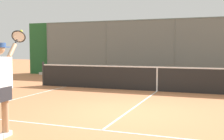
{
  "coord_description": "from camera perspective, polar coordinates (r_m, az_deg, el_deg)",
  "views": [
    {
      "loc": [
        -2.13,
        6.89,
        1.64
      ],
      "look_at": [
        0.61,
        -0.61,
        1.05
      ],
      "focal_mm": 45.74,
      "sensor_mm": 36.0,
      "label": 1
    }
  ],
  "objects": [
    {
      "name": "fence_backdrop",
      "position": [
        16.42,
        12.69,
        4.14
      ],
      "size": [
        18.95,
        1.37,
        3.31
      ],
      "color": "slate",
      "rests_on": "ground"
    },
    {
      "name": "tennis_player",
      "position": [
        5.55,
        -21.51,
        -2.24
      ],
      "size": [
        0.55,
        1.42,
        2.05
      ],
      "rotation": [
        0.0,
        0.0,
        -1.49
      ],
      "color": "silver",
      "rests_on": "ground"
    },
    {
      "name": "court_line_markings",
      "position": [
        5.66,
        -3.02,
        -12.6
      ],
      "size": [
        8.09,
        10.32,
        0.01
      ],
      "color": "white",
      "rests_on": "ground"
    },
    {
      "name": "tennis_net",
      "position": [
        11.17,
        9.0,
        -1.71
      ],
      "size": [
        10.39,
        0.09,
        1.07
      ],
      "color": "#2D2D2D",
      "rests_on": "ground"
    },
    {
      "name": "ground_plane",
      "position": [
        7.4,
        2.87,
        -8.59
      ],
      "size": [
        60.0,
        60.0,
        0.0
      ],
      "primitive_type": "plane",
      "color": "#C67A4C"
    }
  ]
}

